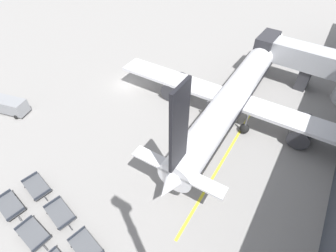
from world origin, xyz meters
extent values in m
plane|color=gray|center=(0.00, 0.00, 0.00)|extent=(500.00, 500.00, 0.00)
cube|color=#B2B5BA|center=(23.25, 13.95, 4.72)|extent=(13.66, 3.93, 3.00)
cube|color=#2D2D33|center=(16.50, 14.28, 4.72)|extent=(2.64, 5.01, 3.60)
cube|color=#38383D|center=(23.25, 13.95, 1.61)|extent=(1.74, 3.02, 3.22)
cylinder|color=white|center=(16.58, 2.82, 3.67)|extent=(3.74, 32.76, 3.52)
sphere|color=white|center=(16.47, 19.19, 3.67)|extent=(3.34, 3.34, 3.34)
cone|color=white|center=(16.69, -13.55, 3.67)|extent=(3.37, 4.25, 3.34)
cube|color=black|center=(16.68, -12.89, 9.54)|extent=(0.30, 2.64, 8.23)
cube|color=white|center=(16.68, -12.88, 4.19)|extent=(9.40, 1.40, 0.24)
cube|color=white|center=(16.59, 1.51, 2.87)|extent=(33.56, 3.57, 0.44)
cylinder|color=#333338|center=(25.39, 1.97, 1.41)|extent=(2.59, 4.17, 2.56)
cylinder|color=#333338|center=(7.78, 1.85, 1.41)|extent=(2.59, 4.17, 2.56)
cube|color=black|center=(16.58, 2.82, 3.05)|extent=(3.79, 29.49, 0.63)
cylinder|color=#56565B|center=(16.51, 12.97, 1.71)|extent=(0.24, 0.24, 2.16)
sphere|color=black|center=(16.51, 12.97, 0.62)|extent=(1.25, 1.25, 1.25)
cylinder|color=#56565B|center=(19.26, -0.44, 1.71)|extent=(0.24, 0.24, 2.16)
sphere|color=black|center=(19.26, -0.44, 0.62)|extent=(1.25, 1.25, 1.25)
cylinder|color=#56565B|center=(13.94, -0.47, 1.71)|extent=(0.24, 0.24, 2.16)
sphere|color=black|center=(13.94, -0.47, 0.62)|extent=(1.25, 1.25, 1.25)
cube|color=gray|center=(-9.40, -13.61, 1.19)|extent=(5.43, 3.12, 1.84)
sphere|color=black|center=(-11.24, -13.10, 0.30)|extent=(0.60, 0.60, 0.60)
sphere|color=black|center=(-8.01, -12.31, 0.30)|extent=(0.60, 0.60, 0.60)
sphere|color=black|center=(-7.57, -14.12, 0.30)|extent=(0.60, 0.60, 0.60)
cube|color=#515459|center=(3.68, -22.70, 0.55)|extent=(3.33, 2.26, 0.10)
cube|color=#2D333D|center=(5.15, -22.96, 0.76)|extent=(0.38, 1.73, 0.32)
cube|color=#2D333D|center=(2.20, -22.44, 0.76)|extent=(0.38, 1.73, 0.32)
cube|color=#333338|center=(5.54, -23.03, 0.43)|extent=(0.70, 0.18, 0.06)
sphere|color=black|center=(4.61, -23.62, 0.18)|extent=(0.36, 0.36, 0.36)
sphere|color=black|center=(4.87, -22.16, 0.18)|extent=(0.36, 0.36, 0.36)
sphere|color=black|center=(2.75, -21.78, 0.18)|extent=(0.36, 0.36, 0.36)
cube|color=#515459|center=(7.95, -23.30, 0.55)|extent=(3.27, 2.12, 0.10)
cube|color=#2D333D|center=(9.43, -23.49, 0.76)|extent=(0.30, 1.74, 0.32)
cube|color=#2D333D|center=(6.46, -23.12, 0.76)|extent=(0.30, 1.74, 0.32)
cube|color=#333338|center=(9.82, -23.54, 0.43)|extent=(0.70, 0.15, 0.06)
sphere|color=black|center=(8.92, -24.18, 0.18)|extent=(0.36, 0.36, 0.36)
sphere|color=black|center=(9.11, -22.70, 0.18)|extent=(0.36, 0.36, 0.36)
sphere|color=black|center=(6.79, -23.91, 0.18)|extent=(0.36, 0.36, 0.36)
sphere|color=black|center=(6.97, -22.43, 0.18)|extent=(0.36, 0.36, 0.36)
cube|color=#515459|center=(4.10, -19.90, 0.55)|extent=(3.38, 2.37, 0.10)
cube|color=#2D333D|center=(5.56, -20.23, 0.76)|extent=(0.45, 1.72, 0.32)
cube|color=#2D333D|center=(2.63, -19.58, 0.76)|extent=(0.45, 1.72, 0.32)
cube|color=#333338|center=(5.94, -20.31, 0.43)|extent=(0.70, 0.21, 0.06)
sphere|color=black|center=(4.99, -20.86, 0.18)|extent=(0.36, 0.36, 0.36)
sphere|color=black|center=(5.31, -19.41, 0.18)|extent=(0.36, 0.36, 0.36)
sphere|color=black|center=(2.88, -20.40, 0.18)|extent=(0.36, 0.36, 0.36)
sphere|color=black|center=(3.20, -18.95, 0.18)|extent=(0.36, 0.36, 0.36)
cube|color=#515459|center=(8.43, -20.66, 0.55)|extent=(3.40, 2.42, 0.10)
cube|color=#2D333D|center=(9.89, -21.02, 0.76)|extent=(0.49, 1.72, 0.32)
cube|color=#2D333D|center=(6.98, -20.31, 0.76)|extent=(0.49, 1.72, 0.32)
cube|color=#333338|center=(10.27, -21.11, 0.43)|extent=(0.69, 0.22, 0.06)
sphere|color=black|center=(9.31, -21.64, 0.18)|extent=(0.36, 0.36, 0.36)
sphere|color=black|center=(9.66, -20.20, 0.18)|extent=(0.36, 0.36, 0.36)
sphere|color=black|center=(7.21, -21.13, 0.18)|extent=(0.36, 0.36, 0.36)
sphere|color=black|center=(7.56, -19.69, 0.18)|extent=(0.36, 0.36, 0.36)
cube|color=#515459|center=(12.77, -21.62, 0.55)|extent=(3.38, 2.38, 0.10)
cube|color=#2D333D|center=(11.31, -21.29, 0.76)|extent=(0.46, 1.72, 0.32)
sphere|color=black|center=(13.98, -21.13, 0.18)|extent=(0.36, 0.36, 0.36)
sphere|color=black|center=(11.56, -22.11, 0.18)|extent=(0.36, 0.36, 0.36)
sphere|color=black|center=(11.88, -20.66, 0.18)|extent=(0.36, 0.36, 0.36)
cube|color=yellow|center=(18.88, -5.37, 0.00)|extent=(0.46, 23.10, 0.01)
camera|label=1|loc=(23.59, -25.59, 23.64)|focal=28.00mm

